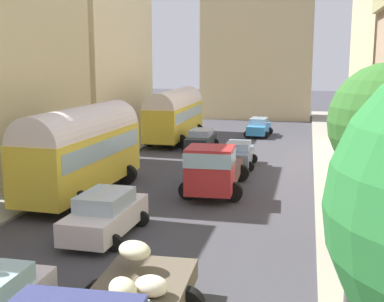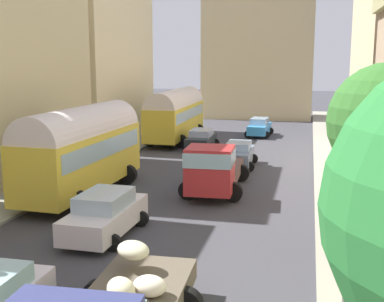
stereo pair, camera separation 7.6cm
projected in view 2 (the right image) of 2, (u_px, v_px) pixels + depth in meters
The scene contains 15 objects.
ground_plane at pixel (207, 173), 29.21m from camera, with size 154.00×154.00×0.00m, color #3C3B42.
sidewalk_left at pixel (90, 165), 30.81m from camera, with size 2.50×70.00×0.14m, color gray.
sidewalk_right at pixel (338, 178), 27.59m from camera, with size 2.50×70.00×0.14m, color gray.
building_left_2 at pixel (4, 45), 28.27m from camera, with size 5.85×11.07×14.38m.
building_left_3 at pixel (103, 66), 40.73m from camera, with size 4.33×12.90×11.76m.
distant_church at pixel (259, 47), 54.69m from camera, with size 11.65×6.04×20.73m.
parked_bus_1 at pixel (81, 147), 23.93m from camera, with size 3.54×8.81×4.26m.
parked_bus_2 at pixel (175, 113), 39.92m from camera, with size 3.33×9.68×4.08m.
cargo_truck_1 at pixel (213, 168), 24.33m from camera, with size 3.14×6.77×2.54m.
car_0 at pixel (239, 154), 30.57m from camera, with size 2.19×3.91×1.53m.
car_1 at pixel (259, 127), 42.69m from camera, with size 2.24×4.04×1.54m.
car_3 at pixel (105, 214), 18.68m from camera, with size 2.45×4.44×1.67m.
car_4 at pixel (201, 139), 36.45m from camera, with size 2.25×4.20×1.46m.
pedestrian_0 at pixel (347, 277), 12.94m from camera, with size 0.43×0.43×1.74m.
pedestrian_1 at pixel (350, 240), 15.48m from camera, with size 0.40×0.40×1.80m.
Camera 2 is at (5.59, -0.96, 6.50)m, focal length 47.52 mm.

